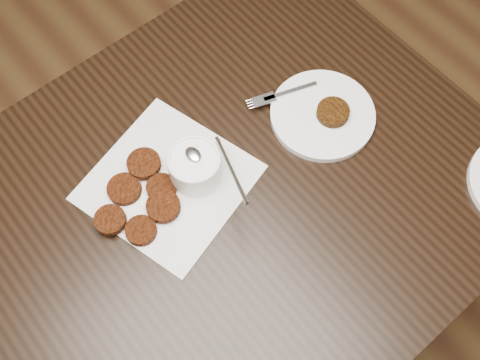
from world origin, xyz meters
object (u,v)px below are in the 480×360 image
at_px(plate_with_patty, 323,113).
at_px(sauce_ramekin, 194,158).
at_px(napkin, 169,182).
at_px(table, 182,293).

bearing_deg(plate_with_patty, sauce_ramekin, 168.28).
bearing_deg(sauce_ramekin, napkin, 156.54).
height_order(table, plate_with_patty, plate_with_patty).
xyz_separation_m(table, napkin, (0.08, 0.09, 0.38)).
height_order(table, sauce_ramekin, sauce_ramekin).
bearing_deg(sauce_ramekin, table, -152.89).
bearing_deg(table, sauce_ramekin, 27.11).
xyz_separation_m(napkin, sauce_ramekin, (0.05, -0.02, 0.07)).
distance_m(table, plate_with_patty, 0.56).
bearing_deg(plate_with_patty, table, -178.88).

